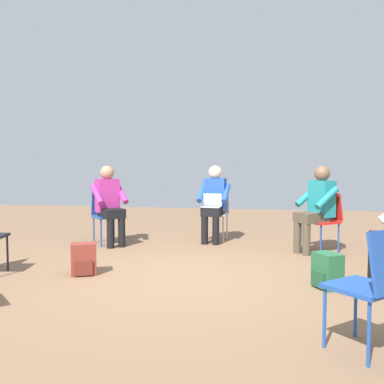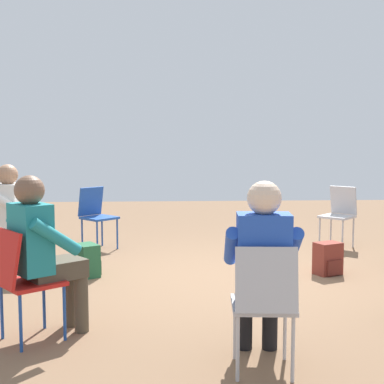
{
  "view_description": "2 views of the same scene",
  "coord_description": "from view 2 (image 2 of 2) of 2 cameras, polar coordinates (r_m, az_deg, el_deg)",
  "views": [
    {
      "loc": [
        -4.62,
        -0.93,
        1.26
      ],
      "look_at": [
        0.34,
        -0.01,
        0.93
      ],
      "focal_mm": 40.0,
      "sensor_mm": 36.0,
      "label": 1
    },
    {
      "loc": [
        5.66,
        -0.67,
        1.49
      ],
      "look_at": [
        -0.22,
        -0.35,
        0.92
      ],
      "focal_mm": 50.0,
      "sensor_mm": 36.0,
      "label": 2
    }
  ],
  "objects": [
    {
      "name": "backpack_by_empty_chair",
      "position": [
        6.03,
        -11.12,
        -7.37
      ],
      "size": [
        0.34,
        0.32,
        0.36
      ],
      "rotation": [
        0.0,
        0.0,
        3.69
      ],
      "color": "#235B38",
      "rests_on": "ground"
    },
    {
      "name": "person_in_white",
      "position": [
        6.06,
        -18.1,
        -2.33
      ],
      "size": [
        0.5,
        0.53,
        1.24
      ],
      "rotation": [
        0.0,
        0.0,
        0.02
      ],
      "color": "black",
      "rests_on": "ground"
    },
    {
      "name": "person_with_laptop",
      "position": [
        3.58,
        7.46,
        -7.46
      ],
      "size": [
        0.54,
        0.52,
        1.24
      ],
      "rotation": [
        0.0,
        0.0,
        1.49
      ],
      "color": "black",
      "rests_on": "ground"
    },
    {
      "name": "chair_south",
      "position": [
        6.13,
        -19.56,
        -4.16
      ],
      "size": [
        0.41,
        0.44,
        0.85
      ],
      "rotation": [
        0.0,
        0.0,
        0.02
      ],
      "color": "#1E4799",
      "rests_on": "ground"
    },
    {
      "name": "chair_northwest",
      "position": [
        7.76,
        15.45,
        -2.05
      ],
      "size": [
        0.58,
        0.58,
        0.85
      ],
      "rotation": [
        0.0,
        0.0,
        -2.34
      ],
      "color": "#B7B7BC",
      "rests_on": "ground"
    },
    {
      "name": "ground_plane",
      "position": [
        5.9,
        3.55,
        -9.15
      ],
      "size": [
        14.81,
        14.81,
        0.0
      ],
      "primitive_type": "plane",
      "color": "brown"
    },
    {
      "name": "chair_southeast",
      "position": [
        4.16,
        -17.64,
        -8.6
      ],
      "size": [
        0.58,
        0.58,
        0.85
      ],
      "rotation": [
        0.0,
        0.0,
        0.66
      ],
      "color": "red",
      "rests_on": "ground"
    },
    {
      "name": "chair_southwest",
      "position": [
        7.48,
        -10.19,
        -2.22
      ],
      "size": [
        0.59,
        0.58,
        0.85
      ],
      "rotation": [
        0.0,
        0.0,
        -0.81
      ],
      "color": "#1E4799",
      "rests_on": "ground"
    },
    {
      "name": "backpack_near_laptop_user",
      "position": [
        6.2,
        14.28,
        -7.09
      ],
      "size": [
        0.31,
        0.34,
        0.36
      ],
      "rotation": [
        0.0,
        0.0,
        5.13
      ],
      "color": "maroon",
      "rests_on": "ground"
    },
    {
      "name": "person_in_teal",
      "position": [
        4.19,
        -15.62,
        -5.68
      ],
      "size": [
        0.63,
        0.63,
        1.24
      ],
      "rotation": [
        0.0,
        0.0,
        0.66
      ],
      "color": "#4C4233",
      "rests_on": "ground"
    },
    {
      "name": "chair_east",
      "position": [
        3.46,
        7.71,
        -11.26
      ],
      "size": [
        0.47,
        0.43,
        0.85
      ],
      "rotation": [
        0.0,
        0.0,
        1.49
      ],
      "color": "#B7B7BC",
      "rests_on": "ground"
    }
  ]
}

